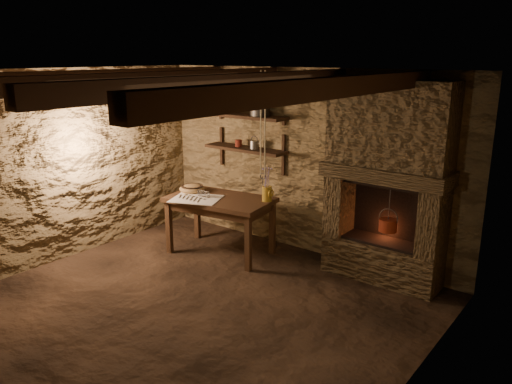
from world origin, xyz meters
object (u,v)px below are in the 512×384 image
Objects in this scene: work_table at (220,223)px; red_pot at (388,224)px; wooden_bowl at (192,189)px; iron_stockpot at (260,109)px; stoneware_jug at (267,187)px.

red_pot reaches higher than work_table.
wooden_bowl is 0.63× the size of red_pot.
iron_stockpot reaches higher than work_table.
stoneware_jug reaches higher than red_pot.
wooden_bowl is (-1.06, -0.27, -0.15)m from stoneware_jug.
iron_stockpot is at bearing 176.43° from red_pot.
stoneware_jug is at bearing -169.81° from red_pot.
work_table is 2.16m from red_pot.
iron_stockpot is (0.15, 0.64, 1.45)m from work_table.
work_table is 4.21× the size of wooden_bowl.
iron_stockpot reaches higher than wooden_bowl.
stoneware_jug is 1.08m from iron_stockpot.
wooden_bowl is at bearing -134.41° from iron_stockpot.
iron_stockpot is at bearing 161.09° from stoneware_jug.
wooden_bowl is at bearing 173.19° from work_table.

